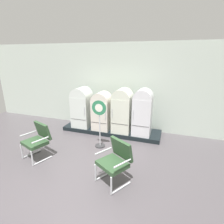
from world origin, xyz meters
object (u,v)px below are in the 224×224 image
at_px(armchair_left, 38,139).
at_px(armchair_right, 116,159).
at_px(refrigerator_1, 102,110).
at_px(refrigerator_2, 122,109).
at_px(refrigerator_0, 82,106).
at_px(refrigerator_3, 143,111).
at_px(sign_stand, 100,125).

distance_m(armchair_left, armchair_right, 2.39).
height_order(refrigerator_1, refrigerator_2, refrigerator_2).
distance_m(refrigerator_2, armchair_left, 2.88).
xyz_separation_m(refrigerator_0, armchair_left, (-0.24, -2.18, -0.38)).
distance_m(refrigerator_0, armchair_left, 2.23).
relative_size(refrigerator_3, armchair_left, 1.61).
relative_size(refrigerator_2, armchair_right, 1.57).
xyz_separation_m(refrigerator_0, refrigerator_3, (2.30, -0.02, 0.05)).
xyz_separation_m(refrigerator_3, armchair_left, (-2.54, -2.17, -0.43)).
bearing_deg(armchair_right, refrigerator_2, 102.47).
relative_size(refrigerator_2, armchair_left, 1.57).
distance_m(armchair_left, sign_stand, 1.80).
relative_size(refrigerator_2, refrigerator_3, 0.98).
bearing_deg(refrigerator_2, sign_stand, -111.59).
relative_size(refrigerator_3, sign_stand, 1.05).
bearing_deg(armchair_left, refrigerator_1, 63.82).
bearing_deg(sign_stand, armchair_right, -55.15).
relative_size(refrigerator_0, sign_stand, 1.00).
bearing_deg(armchair_right, refrigerator_3, 85.98).
relative_size(armchair_right, sign_stand, 0.66).
distance_m(refrigerator_1, sign_stand, 1.11).
xyz_separation_m(refrigerator_1, armchair_right, (1.31, -2.43, -0.31)).
distance_m(refrigerator_2, armchair_right, 2.55).
height_order(refrigerator_3, armchair_right, refrigerator_3).
height_order(refrigerator_1, armchair_left, refrigerator_1).
bearing_deg(armchair_right, sign_stand, 124.85).
height_order(refrigerator_0, refrigerator_1, refrigerator_0).
bearing_deg(refrigerator_0, sign_stand, -42.56).
xyz_separation_m(refrigerator_2, armchair_right, (0.54, -2.46, -0.41)).
distance_m(refrigerator_1, refrigerator_3, 1.48).
xyz_separation_m(refrigerator_2, armchair_left, (-1.83, -2.18, -0.41)).
height_order(refrigerator_0, refrigerator_2, refrigerator_2).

